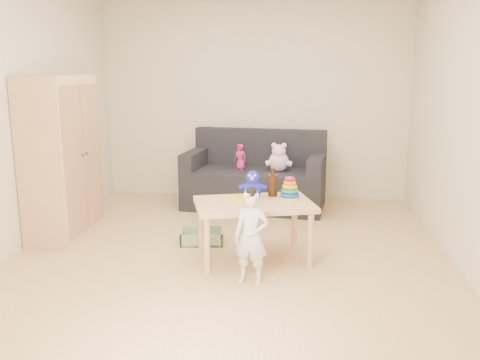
# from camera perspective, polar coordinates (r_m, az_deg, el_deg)

# --- Properties ---
(room) EXTENTS (4.50, 4.50, 4.50)m
(room) POSITION_cam_1_polar(r_m,az_deg,el_deg) (4.54, -1.01, 7.39)
(room) COLOR tan
(room) RESTS_ON ground
(wardrobe) EXTENTS (0.45, 0.91, 1.64)m
(wardrobe) POSITION_cam_1_polar(r_m,az_deg,el_deg) (5.40, -19.44, 2.32)
(wardrobe) COLOR tan
(wardrobe) RESTS_ON ground
(sofa) EXTENTS (1.78, 1.04, 0.48)m
(sofa) POSITION_cam_1_polar(r_m,az_deg,el_deg) (6.33, 1.63, -0.95)
(sofa) COLOR black
(sofa) RESTS_ON ground
(play_table) EXTENTS (1.17, 0.91, 0.54)m
(play_table) POSITION_cam_1_polar(r_m,az_deg,el_deg) (4.58, 1.55, -5.75)
(play_table) COLOR tan
(play_table) RESTS_ON ground
(storage_bin) EXTENTS (0.46, 0.37, 0.13)m
(storage_bin) POSITION_cam_1_polar(r_m,az_deg,el_deg) (5.10, -4.27, -6.33)
(storage_bin) COLOR gray
(storage_bin) RESTS_ON ground
(toddler) EXTENTS (0.31, 0.24, 0.76)m
(toddler) POSITION_cam_1_polar(r_m,az_deg,el_deg) (4.06, 1.26, -6.53)
(toddler) COLOR silver
(toddler) RESTS_ON ground
(pink_bear) EXTENTS (0.28, 0.25, 0.29)m
(pink_bear) POSITION_cam_1_polar(r_m,az_deg,el_deg) (6.17, 4.37, 2.33)
(pink_bear) COLOR #FFBBE6
(pink_bear) RESTS_ON sofa
(doll) EXTENTS (0.19, 0.16, 0.32)m
(doll) POSITION_cam_1_polar(r_m,az_deg,el_deg) (6.24, 0.03, 2.58)
(doll) COLOR #A91F67
(doll) RESTS_ON sofa
(ring_stacker) EXTENTS (0.18, 0.18, 0.20)m
(ring_stacker) POSITION_cam_1_polar(r_m,az_deg,el_deg) (4.61, 5.60, -1.14)
(ring_stacker) COLOR #F6FF0D
(ring_stacker) RESTS_ON play_table
(brown_bottle) EXTENTS (0.09, 0.09, 0.26)m
(brown_bottle) POSITION_cam_1_polar(r_m,az_deg,el_deg) (4.70, 3.70, -0.49)
(brown_bottle) COLOR black
(brown_bottle) RESTS_ON play_table
(blue_plush) EXTENTS (0.26, 0.23, 0.25)m
(blue_plush) POSITION_cam_1_polar(r_m,az_deg,el_deg) (4.64, 1.44, -0.41)
(blue_plush) COLOR #1920E2
(blue_plush) RESTS_ON play_table
(wooden_figure) EXTENTS (0.05, 0.05, 0.10)m
(wooden_figure) POSITION_cam_1_polar(r_m,az_deg,el_deg) (4.47, 0.75, -1.89)
(wooden_figure) COLOR brown
(wooden_figure) RESTS_ON play_table
(yellow_book) EXTENTS (0.27, 0.27, 0.01)m
(yellow_book) POSITION_cam_1_polar(r_m,az_deg,el_deg) (4.62, -0.21, -1.98)
(yellow_book) COLOR yellow
(yellow_book) RESTS_ON play_table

